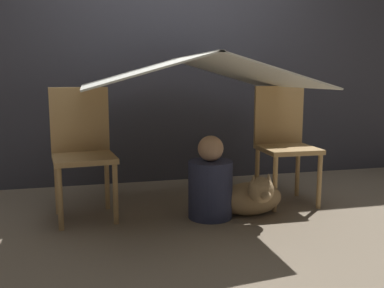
% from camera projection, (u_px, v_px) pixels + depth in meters
% --- Properties ---
extents(ground_plane, '(8.80, 8.80, 0.00)m').
position_uv_depth(ground_plane, '(198.00, 218.00, 3.09)').
color(ground_plane, gray).
extents(wall_back, '(7.00, 0.05, 2.50)m').
position_uv_depth(wall_back, '(166.00, 50.00, 4.02)').
color(wall_back, '#3D3D47').
rests_on(wall_back, ground_plane).
extents(chair_left, '(0.46, 0.46, 0.93)m').
position_uv_depth(chair_left, '(82.00, 147.00, 3.06)').
color(chair_left, tan).
rests_on(chair_left, ground_plane).
extents(chair_right, '(0.43, 0.43, 0.93)m').
position_uv_depth(chair_right, '(284.00, 139.00, 3.43)').
color(chair_right, tan).
rests_on(chair_right, ground_plane).
extents(sheet_canopy, '(1.56, 1.41, 0.23)m').
position_uv_depth(sheet_canopy, '(192.00, 71.00, 3.09)').
color(sheet_canopy, silver).
extents(person_front, '(0.32, 0.32, 0.60)m').
position_uv_depth(person_front, '(210.00, 184.00, 3.06)').
color(person_front, '#2D3351').
rests_on(person_front, ground_plane).
extents(dog, '(0.48, 0.41, 0.35)m').
position_uv_depth(dog, '(253.00, 196.00, 3.08)').
color(dog, '#9E7F56').
rests_on(dog, ground_plane).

